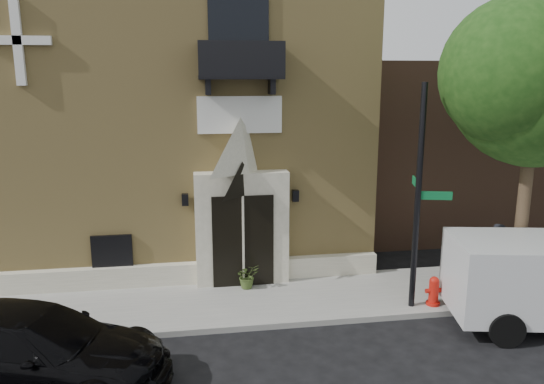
{
  "coord_description": "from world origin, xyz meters",
  "views": [
    {
      "loc": [
        -2.4,
        -11.5,
        6.01
      ],
      "look_at": [
        -0.26,
        2.0,
        2.93
      ],
      "focal_mm": 35.0,
      "sensor_mm": 36.0,
      "label": 1
    }
  ],
  "objects_px": {
    "street_sign": "(418,198)",
    "fire_hydrant": "(434,291)",
    "black_sedan": "(32,349)",
    "pedestrian_near": "(494,257)"
  },
  "relations": [
    {
      "from": "black_sedan",
      "to": "fire_hydrant",
      "type": "distance_m",
      "value": 9.45
    },
    {
      "from": "fire_hydrant",
      "to": "pedestrian_near",
      "type": "xyz_separation_m",
      "value": [
        2.05,
        0.67,
        0.57
      ]
    },
    {
      "from": "black_sedan",
      "to": "fire_hydrant",
      "type": "xyz_separation_m",
      "value": [
        9.24,
        1.99,
        -0.26
      ]
    },
    {
      "from": "fire_hydrant",
      "to": "pedestrian_near",
      "type": "bearing_deg",
      "value": 18.17
    },
    {
      "from": "black_sedan",
      "to": "street_sign",
      "type": "bearing_deg",
      "value": -59.43
    },
    {
      "from": "black_sedan",
      "to": "fire_hydrant",
      "type": "bearing_deg",
      "value": -60.52
    },
    {
      "from": "black_sedan",
      "to": "pedestrian_near",
      "type": "bearing_deg",
      "value": -59.4
    },
    {
      "from": "street_sign",
      "to": "fire_hydrant",
      "type": "height_order",
      "value": "street_sign"
    },
    {
      "from": "black_sedan",
      "to": "pedestrian_near",
      "type": "relative_size",
      "value": 2.87
    },
    {
      "from": "black_sedan",
      "to": "street_sign",
      "type": "xyz_separation_m",
      "value": [
        8.69,
        2.04,
        2.21
      ]
    }
  ]
}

